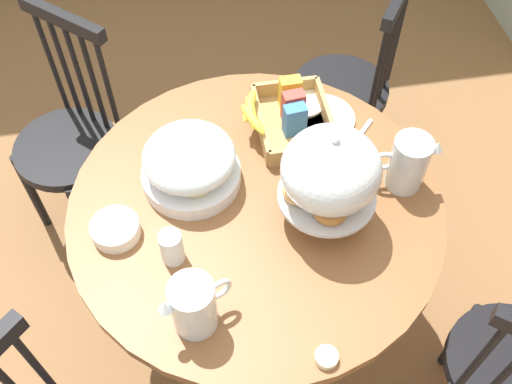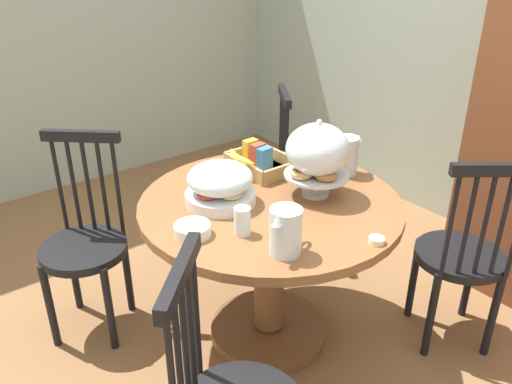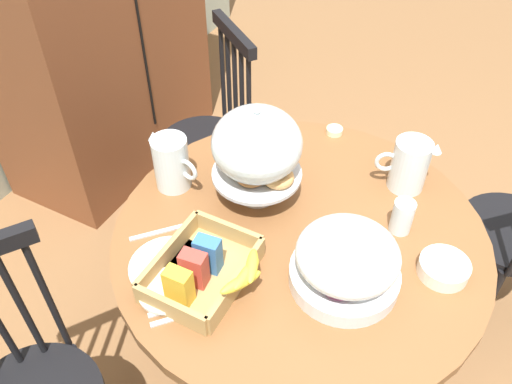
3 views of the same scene
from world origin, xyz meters
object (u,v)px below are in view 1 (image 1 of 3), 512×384
fruit_platter_covered (190,163)px  orange_juice_pitcher (194,307)px  windsor_chair_facing_door (346,90)px  cereal_bowl (115,229)px  windsor_chair_far_side (71,144)px  cereal_basket (288,116)px  pastry_stand_with_dome (330,173)px  dining_table (256,242)px  butter_dish (326,357)px  windsor_chair_by_cabinet (511,374)px  milk_pitcher (407,165)px  drinking_glass (172,247)px  china_plate_large (322,118)px  china_plate_small (303,101)px

fruit_platter_covered → orange_juice_pitcher: (0.46, -0.04, -0.01)m
windsor_chair_facing_door → cereal_bowl: size_ratio=6.96×
windsor_chair_facing_door → fruit_platter_covered: windsor_chair_facing_door is taller
windsor_chair_far_side → windsor_chair_facing_door: bearing=95.3°
windsor_chair_facing_door → cereal_basket: 0.64m
windsor_chair_facing_door → pastry_stand_with_dome: (0.78, -0.32, 0.48)m
windsor_chair_facing_door → cereal_bowl: bearing=-50.9°
pastry_stand_with_dome → fruit_platter_covered: pastry_stand_with_dome is taller
fruit_platter_covered → cereal_bowl: size_ratio=2.14×
dining_table → windsor_chair_facing_door: 0.87m
dining_table → windsor_chair_far_side: size_ratio=1.16×
pastry_stand_with_dome → butter_dish: 0.48m
windsor_chair_far_side → orange_juice_pitcher: windsor_chair_far_side is taller
windsor_chair_far_side → butter_dish: 1.35m
cereal_basket → dining_table: bearing=-28.5°
windsor_chair_by_cabinet → milk_pitcher: 0.69m
cereal_basket → drinking_glass: size_ratio=2.87×
cereal_basket → fruit_platter_covered: bearing=-62.5°
orange_juice_pitcher → windsor_chair_far_side: bearing=-156.7°
dining_table → cereal_bowl: (0.04, -0.41, 0.25)m
dining_table → pastry_stand_with_dome: (0.08, 0.19, 0.43)m
dining_table → butter_dish: size_ratio=18.80×
fruit_platter_covered → orange_juice_pitcher: 0.46m
fruit_platter_covered → china_plate_large: bearing=112.1°
windsor_chair_by_cabinet → cereal_bowl: size_ratio=6.96×
dining_table → drinking_glass: bearing=-60.1°
pastry_stand_with_dome → cereal_bowl: size_ratio=2.46×
fruit_platter_covered → windsor_chair_by_cabinet: bearing=52.4°
orange_juice_pitcher → butter_dish: size_ratio=3.20×
windsor_chair_far_side → butter_dish: size_ratio=16.25×
dining_table → windsor_chair_far_side: bearing=-133.7°
dining_table → china_plate_small: (-0.37, 0.23, 0.25)m
pastry_stand_with_dome → orange_juice_pitcher: (0.27, -0.41, -0.12)m
milk_pitcher → butter_dish: 0.63m
milk_pitcher → drinking_glass: size_ratio=1.79×
butter_dish → windsor_chair_by_cabinet: bearing=86.3°
orange_juice_pitcher → pastry_stand_with_dome: bearing=123.5°
cereal_bowl → butter_dish: bearing=47.4°
milk_pitcher → butter_dish: bearing=-35.8°
windsor_chair_far_side → butter_dish: windsor_chair_far_side is taller
pastry_stand_with_dome → cereal_basket: bearing=-175.0°
dining_table → orange_juice_pitcher: size_ratio=5.87×
orange_juice_pitcher → cereal_bowl: orange_juice_pitcher is taller
milk_pitcher → china_plate_large: size_ratio=0.89×
orange_juice_pitcher → windsor_chair_by_cabinet: bearing=77.6°
drinking_glass → windsor_chair_far_side: bearing=-153.9°
dining_table → milk_pitcher: size_ratio=5.74×
pastry_stand_with_dome → milk_pitcher: (-0.08, 0.27, -0.11)m
milk_pitcher → cereal_basket: bearing=-134.1°
orange_juice_pitcher → china_plate_large: size_ratio=0.87×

